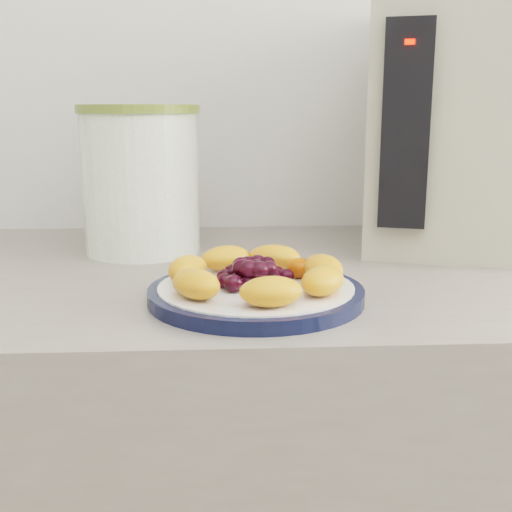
{
  "coord_description": "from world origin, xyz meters",
  "views": [
    {
      "loc": [
        -0.08,
        0.37,
        1.1
      ],
      "look_at": [
        -0.04,
        1.04,
        0.95
      ],
      "focal_mm": 45.0,
      "sensor_mm": 36.0,
      "label": 1
    }
  ],
  "objects": [
    {
      "name": "appliance_led",
      "position": [
        0.16,
        1.19,
        1.19
      ],
      "size": [
        0.01,
        0.01,
        0.01
      ],
      "primitive_type": "cube",
      "rotation": [
        0.0,
        0.0,
        -0.31
      ],
      "color": "#FF0C05",
      "rests_on": "appliance_panel"
    },
    {
      "name": "appliance_panel",
      "position": [
        0.17,
        1.2,
        1.08
      ],
      "size": [
        0.06,
        0.04,
        0.27
      ],
      "primitive_type": "cube",
      "rotation": [
        0.0,
        0.0,
        -0.31
      ],
      "color": "black",
      "rests_on": "appliance_body"
    },
    {
      "name": "appliance_body",
      "position": [
        0.26,
        1.33,
        1.08
      ],
      "size": [
        0.28,
        0.33,
        0.36
      ],
      "primitive_type": "cube",
      "rotation": [
        0.0,
        0.0,
        -0.31
      ],
      "color": "#B1AD96",
      "rests_on": "counter"
    },
    {
      "name": "plate_face",
      "position": [
        -0.04,
        1.04,
        0.91
      ],
      "size": [
        0.21,
        0.21,
        0.02
      ],
      "primitive_type": "cylinder",
      "color": "white",
      "rests_on": "counter"
    },
    {
      "name": "canister_lid",
      "position": [
        -0.19,
        1.3,
        1.1
      ],
      "size": [
        0.19,
        0.19,
        0.01
      ],
      "primitive_type": "cylinder",
      "rotation": [
        0.0,
        0.0,
        -0.1
      ],
      "color": "olive",
      "rests_on": "canister"
    },
    {
      "name": "fruit_plate",
      "position": [
        -0.03,
        1.05,
        0.93
      ],
      "size": [
        0.2,
        0.2,
        0.03
      ],
      "color": "orange",
      "rests_on": "plate_face"
    },
    {
      "name": "plate_rim",
      "position": [
        -0.04,
        1.04,
        0.91
      ],
      "size": [
        0.23,
        0.23,
        0.01
      ],
      "primitive_type": "cylinder",
      "color": "black",
      "rests_on": "counter"
    },
    {
      "name": "canister",
      "position": [
        -0.19,
        1.3,
        1.0
      ],
      "size": [
        0.18,
        0.18,
        0.2
      ],
      "primitive_type": "cylinder",
      "rotation": [
        0.0,
        0.0,
        -0.1
      ],
      "color": "#487220",
      "rests_on": "counter"
    }
  ]
}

